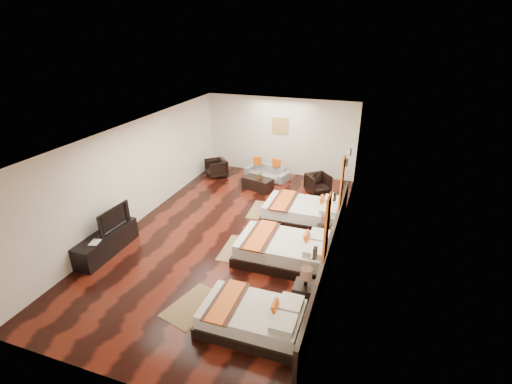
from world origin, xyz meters
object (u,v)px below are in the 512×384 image
at_px(book, 90,242).
at_px(armchair_right, 318,183).
at_px(nightstand_b, 324,235).
at_px(coffee_table, 258,184).
at_px(figurine, 122,213).
at_px(tv_console, 107,243).
at_px(bed_mid, 286,250).
at_px(table_plant, 260,175).
at_px(armchair_left, 216,168).
at_px(bed_near, 253,318).
at_px(tv, 111,218).
at_px(sofa, 267,172).
at_px(nightstand_a, 305,292).
at_px(bed_far, 304,212).

relative_size(book, armchair_right, 0.39).
distance_m(nightstand_b, coffee_table, 3.89).
bearing_deg(figurine, armchair_right, 47.08).
bearing_deg(armchair_right, figurine, -174.21).
height_order(tv_console, figurine, figurine).
distance_m(bed_mid, table_plant, 4.17).
relative_size(tv_console, book, 6.51).
distance_m(armchair_left, coffee_table, 1.91).
xyz_separation_m(nightstand_b, table_plant, (-2.61, 2.76, 0.23)).
distance_m(bed_near, table_plant, 6.28).
height_order(armchair_left, table_plant, table_plant).
height_order(bed_near, tv, tv).
bearing_deg(armchair_right, bed_mid, -131.33).
height_order(bed_mid, table_plant, bed_mid).
distance_m(figurine, table_plant, 4.73).
xyz_separation_m(nightstand_b, tv, (-4.89, -1.81, 0.54)).
distance_m(bed_near, tv, 4.42).
bearing_deg(sofa, bed_mid, -51.68).
bearing_deg(table_plant, nightstand_b, -46.58).
height_order(nightstand_a, tv_console, nightstand_a).
height_order(bed_near, bed_mid, bed_mid).
xyz_separation_m(bed_mid, nightstand_b, (0.75, 0.97, 0.01)).
height_order(bed_far, tv_console, bed_far).
xyz_separation_m(tv, armchair_right, (4.15, 4.98, -0.52)).
distance_m(armchair_left, armchair_right, 3.78).
distance_m(nightstand_b, figurine, 5.14).
relative_size(bed_far, sofa, 1.35).
height_order(bed_mid, tv_console, bed_mid).
height_order(figurine, table_plant, figurine).
distance_m(bed_mid, coffee_table, 4.24).
bearing_deg(coffee_table, tv_console, -114.80).
height_order(bed_near, tv_console, bed_near).
relative_size(tv, armchair_right, 1.43).
height_order(nightstand_a, armchair_left, nightstand_a).
bearing_deg(nightstand_b, nightstand_a, -90.00).
distance_m(bed_far, tv_console, 5.23).
height_order(nightstand_a, book, nightstand_a).
distance_m(sofa, armchair_left, 1.86).
distance_m(bed_near, book, 4.27).
bearing_deg(coffee_table, book, -112.80).
height_order(tv, book, tv).
bearing_deg(bed_near, table_plant, 107.21).
distance_m(bed_near, armchair_left, 7.63).
height_order(bed_mid, tv, tv).
distance_m(bed_near, bed_mid, 2.27).
bearing_deg(nightstand_b, sofa, 125.28).
height_order(bed_mid, coffee_table, bed_mid).
bearing_deg(book, bed_mid, 20.32).
distance_m(bed_mid, armchair_left, 5.77).
distance_m(bed_mid, armchair_right, 4.14).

